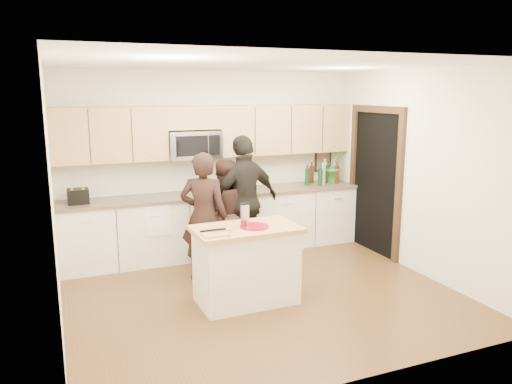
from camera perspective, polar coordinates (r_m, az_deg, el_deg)
name	(u,v)px	position (r m, az deg, el deg)	size (l,w,h in m)	color
floor	(261,294)	(6.16, 0.63, -11.56)	(4.50, 4.50, 0.00)	brown
room_shell	(262,152)	(5.71, 0.67, 4.62)	(4.52, 4.02, 2.71)	beige
back_cabinetry	(218,223)	(7.51, -4.41, -3.52)	(4.50, 0.66, 0.94)	silver
upper_cabinetry	(215,130)	(7.43, -4.68, 7.05)	(4.50, 0.33, 0.75)	tan
microwave	(194,144)	(7.31, -7.13, 5.41)	(0.76, 0.41, 0.40)	silver
doorway	(375,176)	(7.67, 13.48, 1.75)	(0.06, 1.25, 2.20)	black
framed_picture	(323,160)	(8.40, 7.64, 3.64)	(0.30, 0.03, 0.38)	black
dish_towel	(156,210)	(7.03, -11.36, -2.00)	(0.34, 0.60, 0.48)	white
island	(246,264)	(5.79, -1.13, -8.27)	(1.21, 0.72, 0.90)	silver
red_plate	(254,226)	(5.65, -0.20, -3.96)	(0.33, 0.33, 0.02)	maroon
box_grater	(245,214)	(5.67, -1.28, -2.48)	(0.10, 0.06, 0.25)	silver
drink_glass	(244,224)	(5.61, -1.42, -3.67)	(0.07, 0.07, 0.09)	maroon
cutting_board	(216,235)	(5.34, -4.61, -4.89)	(0.28, 0.17, 0.02)	tan
tongs	(213,230)	(5.45, -4.95, -4.36)	(0.29, 0.03, 0.02)	black
knife	(223,231)	(5.42, -3.83, -4.50)	(0.22, 0.02, 0.01)	silver
toaster	(78,196)	(7.03, -19.67, -0.46)	(0.27, 0.23, 0.20)	black
bottle_cluster	(322,173)	(8.11, 7.53, 2.18)	(0.59, 0.37, 0.38)	black
orchid	(334,166)	(8.22, 8.94, 2.96)	(0.30, 0.24, 0.55)	#407A31
woman_left	(204,217)	(6.42, -5.99, -2.82)	(0.61, 0.40, 1.67)	black
woman_center	(224,214)	(6.89, -3.72, -2.47)	(0.73, 0.57, 1.51)	black
woman_right	(245,201)	(6.89, -1.31, -1.06)	(1.07, 0.45, 1.83)	black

